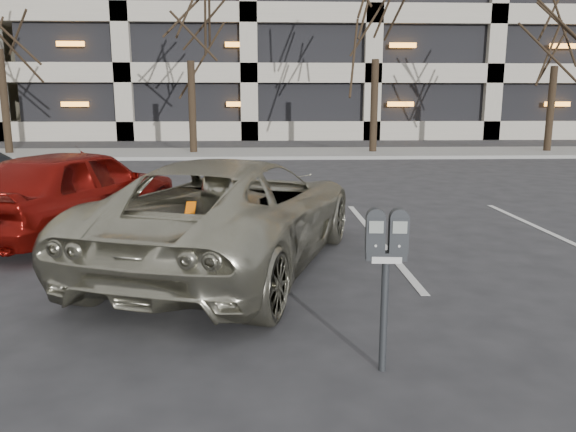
{
  "coord_description": "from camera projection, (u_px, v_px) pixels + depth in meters",
  "views": [
    {
      "loc": [
        -0.33,
        -5.93,
        2.05
      ],
      "look_at": [
        -0.11,
        -1.15,
        1.07
      ],
      "focal_mm": 35.0,
      "sensor_mm": 36.0,
      "label": 1
    }
  ],
  "objects": [
    {
      "name": "suv_silver",
      "position": [
        232.0,
        212.0,
        7.01
      ],
      "size": [
        3.7,
        5.39,
        1.37
      ],
      "rotation": [
        0.0,
        0.0,
        2.82
      ],
      "color": "#A7A48E",
      "rests_on": "ground"
    },
    {
      "name": "parking_meter",
      "position": [
        386.0,
        251.0,
        4.16
      ],
      "size": [
        0.33,
        0.15,
        1.25
      ],
      "rotation": [
        0.0,
        0.0,
        -0.1
      ],
      "color": "black",
      "rests_on": "ground"
    },
    {
      "name": "car_red",
      "position": [
        77.0,
        190.0,
        8.73
      ],
      "size": [
        2.9,
        4.35,
        1.38
      ],
      "primitive_type": "imported",
      "rotation": [
        0.0,
        0.0,
        2.8
      ],
      "color": "maroon",
      "rests_on": "ground"
    },
    {
      "name": "sidewalk",
      "position": [
        271.0,
        153.0,
        21.88
      ],
      "size": [
        80.0,
        4.0,
        0.12
      ],
      "primitive_type": "cube",
      "color": "gray",
      "rests_on": "ground"
    },
    {
      "name": "ground",
      "position": [
        294.0,
        289.0,
        6.23
      ],
      "size": [
        140.0,
        140.0,
        0.0
      ],
      "primitive_type": "plane",
      "color": "#28282B",
      "rests_on": "ground"
    },
    {
      "name": "tree_b",
      "position": [
        189.0,
        1.0,
        20.61
      ],
      "size": [
        3.46,
        3.46,
        7.86
      ],
      "color": "black",
      "rests_on": "ground"
    },
    {
      "name": "tree_d",
      "position": [
        560.0,
        10.0,
        21.28
      ],
      "size": [
        3.31,
        3.31,
        7.52
      ],
      "color": "black",
      "rests_on": "ground"
    },
    {
      "name": "stall_lines",
      "position": [
        192.0,
        240.0,
        8.42
      ],
      "size": [
        16.9,
        5.2,
        0.0
      ],
      "color": "silver",
      "rests_on": "ground"
    }
  ]
}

